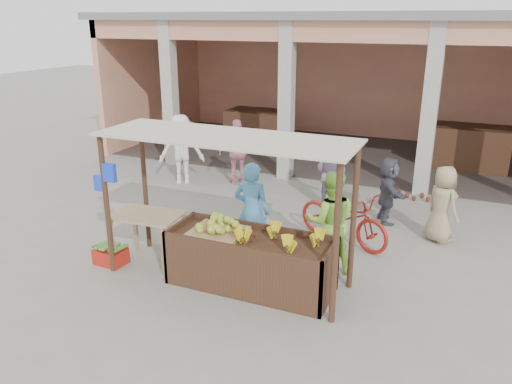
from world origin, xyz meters
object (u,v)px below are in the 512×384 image
at_px(side_table, 148,222).
at_px(vendor_blue, 252,208).
at_px(vendor_green, 331,219).
at_px(red_crate, 111,256).
at_px(motorcycle, 343,216).
at_px(fruit_stall, 251,263).

xyz_separation_m(side_table, vendor_blue, (1.54, 0.89, 0.17)).
height_order(side_table, vendor_green, vendor_green).
relative_size(red_crate, vendor_green, 0.29).
bearing_deg(motorcycle, fruit_stall, 179.55).
bearing_deg(side_table, motorcycle, 32.27).
bearing_deg(red_crate, side_table, 27.11).
height_order(fruit_stall, side_table, side_table).
distance_m(side_table, vendor_blue, 1.79).
relative_size(fruit_stall, motorcycle, 1.25).
xyz_separation_m(fruit_stall, red_crate, (-2.55, -0.25, -0.26)).
relative_size(red_crate, motorcycle, 0.25).
distance_m(vendor_blue, motorcycle, 1.88).
distance_m(fruit_stall, side_table, 1.96).
height_order(red_crate, vendor_blue, vendor_blue).
xyz_separation_m(vendor_green, motorcycle, (-0.05, 1.15, -0.38)).
relative_size(side_table, vendor_blue, 0.64).
height_order(fruit_stall, motorcycle, motorcycle).
height_order(red_crate, vendor_green, vendor_green).
bearing_deg(vendor_green, fruit_stall, 28.54).
bearing_deg(side_table, fruit_stall, -5.67).
xyz_separation_m(vendor_blue, motorcycle, (1.32, 1.28, -0.40)).
height_order(vendor_blue, motorcycle, vendor_blue).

